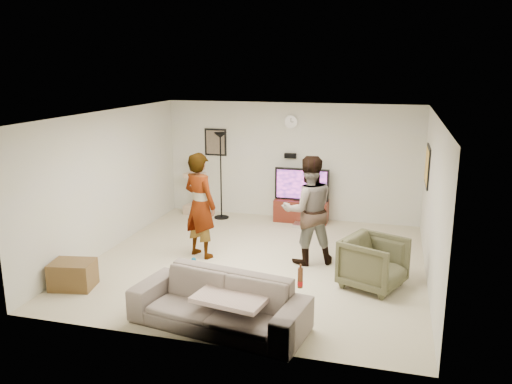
% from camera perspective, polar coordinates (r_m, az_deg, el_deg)
% --- Properties ---
extents(floor, '(5.50, 5.50, 0.02)m').
position_cam_1_polar(floor, '(8.89, 0.17, -7.74)').
color(floor, beige).
rests_on(floor, ground).
extents(ceiling, '(5.50, 5.50, 0.02)m').
position_cam_1_polar(ceiling, '(8.30, 0.19, 8.66)').
color(ceiling, white).
rests_on(ceiling, wall_back).
extents(wall_back, '(5.50, 0.04, 2.50)m').
position_cam_1_polar(wall_back, '(11.13, 3.86, 3.41)').
color(wall_back, beige).
rests_on(wall_back, floor).
extents(wall_front, '(5.50, 0.04, 2.50)m').
position_cam_1_polar(wall_front, '(6.00, -6.68, -5.84)').
color(wall_front, beige).
rests_on(wall_front, floor).
extents(wall_left, '(0.04, 5.50, 2.50)m').
position_cam_1_polar(wall_left, '(9.57, -15.93, 1.19)').
color(wall_left, beige).
rests_on(wall_left, floor).
extents(wall_right, '(0.04, 5.50, 2.50)m').
position_cam_1_polar(wall_right, '(8.25, 18.96, -1.02)').
color(wall_right, beige).
rests_on(wall_right, floor).
extents(wall_clock, '(0.26, 0.04, 0.26)m').
position_cam_1_polar(wall_clock, '(10.97, 3.90, 7.75)').
color(wall_clock, white).
rests_on(wall_clock, wall_back).
extents(wall_speaker, '(0.25, 0.10, 0.10)m').
position_cam_1_polar(wall_speaker, '(11.04, 3.81, 4.02)').
color(wall_speaker, black).
rests_on(wall_speaker, wall_back).
extents(picture_back, '(0.42, 0.03, 0.52)m').
position_cam_1_polar(picture_back, '(11.50, -4.50, 5.51)').
color(picture_back, brown).
rests_on(picture_back, wall_back).
extents(picture_right, '(0.03, 0.78, 0.62)m').
position_cam_1_polar(picture_right, '(9.76, 18.42, 2.75)').
color(picture_right, '#F1B347').
rests_on(picture_right, wall_right).
extents(tv_stand, '(1.13, 0.45, 0.47)m').
position_cam_1_polar(tv_stand, '(11.07, 5.02, -2.05)').
color(tv_stand, '#49180F').
rests_on(tv_stand, floor).
extents(console_box, '(0.40, 0.30, 0.07)m').
position_cam_1_polar(console_box, '(10.73, 5.23, -3.69)').
color(console_box, silver).
rests_on(console_box, floor).
extents(tv, '(1.15, 0.08, 0.68)m').
position_cam_1_polar(tv, '(10.92, 5.09, 0.86)').
color(tv, black).
rests_on(tv, tv_stand).
extents(tv_screen, '(1.06, 0.01, 0.60)m').
position_cam_1_polar(tv_screen, '(10.88, 5.04, 0.81)').
color(tv_screen, '#DB42AD').
rests_on(tv_screen, tv).
extents(floor_lamp, '(0.32, 0.32, 1.87)m').
position_cam_1_polar(floor_lamp, '(11.12, -3.91, 1.77)').
color(floor_lamp, black).
rests_on(floor_lamp, floor).
extents(cat_tree, '(0.49, 0.49, 1.30)m').
position_cam_1_polar(cat_tree, '(11.59, -6.77, 0.74)').
color(cat_tree, tan).
rests_on(cat_tree, floor).
extents(person_left, '(0.79, 0.68, 1.84)m').
position_cam_1_polar(person_left, '(8.91, -6.22, -1.47)').
color(person_left, gray).
rests_on(person_left, floor).
extents(person_right, '(1.10, 1.00, 1.84)m').
position_cam_1_polar(person_right, '(8.61, 5.79, -2.01)').
color(person_right, '#225176').
rests_on(person_right, floor).
extents(sofa, '(2.38, 1.26, 0.66)m').
position_cam_1_polar(sofa, '(6.71, -4.13, -12.10)').
color(sofa, slate).
rests_on(sofa, floor).
extents(throw_blanket, '(1.01, 0.85, 0.06)m').
position_cam_1_polar(throw_blanket, '(6.60, -2.52, -11.41)').
color(throw_blanket, beige).
rests_on(throw_blanket, sofa).
extents(beer_bottle, '(0.06, 0.06, 0.25)m').
position_cam_1_polar(beer_bottle, '(6.28, 4.92, -9.44)').
color(beer_bottle, '#5C2F15').
rests_on(beer_bottle, sofa).
extents(armchair, '(1.10, 1.09, 0.77)m').
position_cam_1_polar(armchair, '(7.98, 12.87, -7.64)').
color(armchair, '#47462E').
rests_on(armchair, floor).
extents(side_table, '(0.69, 0.57, 0.41)m').
position_cam_1_polar(side_table, '(8.29, -19.59, -8.61)').
color(side_table, '#533B1E').
rests_on(side_table, floor).
extents(toy_ball, '(0.08, 0.08, 0.08)m').
position_cam_1_polar(toy_ball, '(8.90, -6.91, -7.45)').
color(toy_ball, '#015990').
rests_on(toy_ball, floor).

